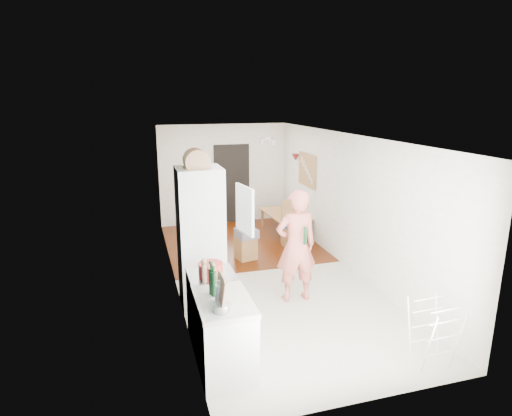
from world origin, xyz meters
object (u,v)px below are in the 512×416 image
dining_table (286,225)px  drying_rack (433,334)px  dining_chair (294,225)px  stool (246,248)px  person (296,236)px

dining_table → drying_rack: (-0.08, -5.29, 0.19)m
dining_chair → stool: 1.26m
dining_chair → stool: bearing=-160.6°
drying_rack → stool: bearing=104.4°
dining_table → stool: 1.86m
person → drying_rack: (0.94, -2.09, -0.65)m
person → stool: size_ratio=4.58×
dining_table → person: bearing=160.3°
dining_table → dining_chair: size_ratio=1.22×
dining_chair → stool: size_ratio=2.19×
dining_table → dining_chair: bearing=168.2°
drying_rack → person: bearing=111.2°
person → stool: person is taller
person → drying_rack: person is taller
stool → drying_rack: bearing=-72.6°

